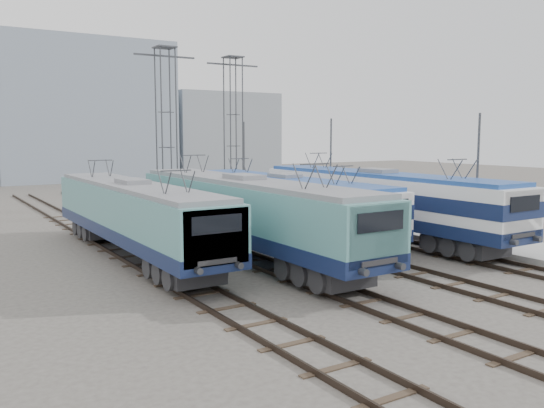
{
  "coord_description": "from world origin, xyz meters",
  "views": [
    {
      "loc": [
        -15.62,
        -17.03,
        5.93
      ],
      "look_at": [
        -0.52,
        7.0,
        2.49
      ],
      "focal_mm": 38.0,
      "sensor_mm": 36.0,
      "label": 1
    }
  ],
  "objects": [
    {
      "name": "mast_front",
      "position": [
        8.6,
        2.0,
        3.5
      ],
      "size": [
        0.12,
        0.12,
        7.0
      ],
      "primitive_type": "cylinder",
      "color": "#3F4247",
      "rests_on": "ground"
    },
    {
      "name": "locomotive_center_left",
      "position": [
        -2.25,
        6.51,
        2.34
      ],
      "size": [
        2.98,
        18.82,
        3.54
      ],
      "color": "#142045",
      "rests_on": "ground"
    },
    {
      "name": "ground",
      "position": [
        0.0,
        0.0,
        0.0
      ],
      "size": [
        160.0,
        160.0,
        0.0
      ],
      "primitive_type": "plane",
      "color": "#514C47"
    },
    {
      "name": "locomotive_center_right",
      "position": [
        2.25,
        9.88,
        2.21
      ],
      "size": [
        2.73,
        17.25,
        3.24
      ],
      "color": "#142045",
      "rests_on": "ground"
    },
    {
      "name": "mast_mid",
      "position": [
        8.6,
        14.0,
        3.5
      ],
      "size": [
        0.12,
        0.12,
        7.0
      ],
      "primitive_type": "cylinder",
      "color": "#3F4247",
      "rests_on": "ground"
    },
    {
      "name": "locomotive_far_right",
      "position": [
        6.75,
        7.15,
        2.37
      ],
      "size": [
        2.94,
        18.62,
        3.5
      ],
      "color": "#142045",
      "rests_on": "ground"
    },
    {
      "name": "mast_rear",
      "position": [
        8.6,
        26.0,
        3.5
      ],
      "size": [
        0.12,
        0.12,
        7.0
      ],
      "primitive_type": "cylinder",
      "color": "#3F4247",
      "rests_on": "ground"
    },
    {
      "name": "building_east",
      "position": [
        24.0,
        62.0,
        6.0
      ],
      "size": [
        16.0,
        12.0,
        12.0
      ],
      "primitive_type": "cube",
      "color": "gray",
      "rests_on": "ground"
    },
    {
      "name": "catenary_tower_east",
      "position": [
        6.5,
        24.0,
        6.64
      ],
      "size": [
        4.5,
        1.2,
        12.0
      ],
      "color": "#3F4247",
      "rests_on": "ground"
    },
    {
      "name": "platform",
      "position": [
        10.2,
        8.0,
        0.15
      ],
      "size": [
        4.0,
        70.0,
        0.3
      ],
      "primitive_type": "cube",
      "color": "#9E9E99",
      "rests_on": "ground"
    },
    {
      "name": "locomotive_far_left",
      "position": [
        -6.75,
        9.32,
        2.21
      ],
      "size": [
        2.81,
        17.72,
        3.33
      ],
      "color": "#142045",
      "rests_on": "ground"
    },
    {
      "name": "catenary_tower_west",
      "position": [
        0.0,
        22.0,
        6.64
      ],
      "size": [
        4.5,
        1.2,
        12.0
      ],
      "color": "#3F4247",
      "rests_on": "ground"
    },
    {
      "name": "building_center",
      "position": [
        4.0,
        62.0,
        9.0
      ],
      "size": [
        22.0,
        14.0,
        18.0
      ],
      "primitive_type": "cube",
      "color": "#8694A5",
      "rests_on": "ground"
    }
  ]
}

